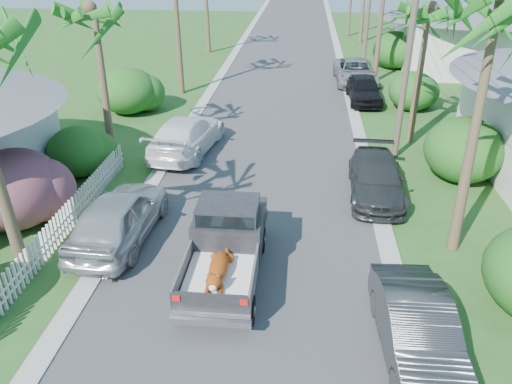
# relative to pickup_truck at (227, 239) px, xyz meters

# --- Properties ---
(ground) EXTENTS (120.00, 120.00, 0.00)m
(ground) POSITION_rel_pickup_truck_xyz_m (0.50, -4.09, -1.01)
(ground) COLOR #2C541F
(ground) RESTS_ON ground
(road) EXTENTS (8.00, 100.00, 0.02)m
(road) POSITION_rel_pickup_truck_xyz_m (0.50, 20.91, -1.00)
(road) COLOR #38383A
(road) RESTS_ON ground
(curb_left) EXTENTS (0.60, 100.00, 0.06)m
(curb_left) POSITION_rel_pickup_truck_xyz_m (-3.80, 20.91, -0.98)
(curb_left) COLOR #A5A39E
(curb_left) RESTS_ON ground
(curb_right) EXTENTS (0.60, 100.00, 0.06)m
(curb_right) POSITION_rel_pickup_truck_xyz_m (4.80, 20.91, -0.98)
(curb_right) COLOR #A5A39E
(curb_right) RESTS_ON ground
(pickup_truck) EXTENTS (1.98, 5.12, 2.06)m
(pickup_truck) POSITION_rel_pickup_truck_xyz_m (0.00, 0.00, 0.00)
(pickup_truck) COLOR black
(pickup_truck) RESTS_ON ground
(parked_car_rn) EXTENTS (1.74, 4.44, 1.44)m
(parked_car_rn) POSITION_rel_pickup_truck_xyz_m (4.77, -2.93, -0.29)
(parked_car_rn) COLOR #2A2D2F
(parked_car_rn) RESTS_ON ground
(parked_car_rm) EXTENTS (2.11, 4.81, 1.38)m
(parked_car_rm) POSITION_rel_pickup_truck_xyz_m (4.81, 5.14, -0.32)
(parked_car_rm) COLOR #282B2D
(parked_car_rm) RESTS_ON ground
(parked_car_rf) EXTENTS (1.91, 4.49, 1.51)m
(parked_car_rf) POSITION_rel_pickup_truck_xyz_m (5.50, 17.07, -0.25)
(parked_car_rf) COLOR black
(parked_car_rf) RESTS_ON ground
(parked_car_rd) EXTENTS (2.68, 5.51, 1.51)m
(parked_car_rd) POSITION_rel_pickup_truck_xyz_m (5.32, 21.17, -0.26)
(parked_car_rd) COLOR #9D9EA4
(parked_car_rd) RESTS_ON ground
(parked_car_ln) EXTENTS (2.22, 5.01, 1.68)m
(parked_car_ln) POSITION_rel_pickup_truck_xyz_m (-3.62, 1.25, -0.17)
(parked_car_ln) COLOR #B3B5BB
(parked_car_ln) RESTS_ON ground
(parked_car_lf) EXTENTS (2.94, 5.76, 1.60)m
(parked_car_lf) POSITION_rel_pickup_truck_xyz_m (-3.10, 8.65, -0.21)
(parked_car_lf) COLOR white
(parked_car_lf) RESTS_ON ground
(palm_l_b) EXTENTS (4.40, 4.40, 7.40)m
(palm_l_b) POSITION_rel_pickup_truck_xyz_m (-6.30, 7.91, 5.14)
(palm_l_b) COLOR brown
(palm_l_b) RESTS_ON ground
(palm_r_b) EXTENTS (4.40, 4.40, 7.20)m
(palm_r_b) POSITION_rel_pickup_truck_xyz_m (7.10, 10.91, 4.94)
(palm_r_b) COLOR brown
(palm_r_b) RESTS_ON ground
(shrub_l_b) EXTENTS (3.00, 3.30, 2.60)m
(shrub_l_b) POSITION_rel_pickup_truck_xyz_m (-7.30, 1.91, 0.29)
(shrub_l_b) COLOR #AD1869
(shrub_l_b) RESTS_ON ground
(shrub_l_c) EXTENTS (2.40, 2.64, 2.00)m
(shrub_l_c) POSITION_rel_pickup_truck_xyz_m (-6.90, 5.91, -0.01)
(shrub_l_c) COLOR #164F1B
(shrub_l_c) RESTS_ON ground
(shrub_l_d) EXTENTS (3.20, 3.52, 2.40)m
(shrub_l_d) POSITION_rel_pickup_truck_xyz_m (-7.50, 13.91, 0.19)
(shrub_l_d) COLOR #164F1B
(shrub_l_d) RESTS_ON ground
(shrub_r_b) EXTENTS (3.00, 3.30, 2.50)m
(shrub_r_b) POSITION_rel_pickup_truck_xyz_m (8.30, 6.91, 0.24)
(shrub_r_b) COLOR #164F1B
(shrub_r_b) RESTS_ON ground
(shrub_r_c) EXTENTS (2.60, 2.86, 2.10)m
(shrub_r_c) POSITION_rel_pickup_truck_xyz_m (8.00, 15.91, 0.04)
(shrub_r_c) COLOR #164F1B
(shrub_r_c) RESTS_ON ground
(shrub_r_d) EXTENTS (3.20, 3.52, 2.60)m
(shrub_r_d) POSITION_rel_pickup_truck_xyz_m (8.50, 25.91, 0.29)
(shrub_r_d) COLOR #164F1B
(shrub_r_d) RESTS_ON ground
(picket_fence) EXTENTS (0.10, 11.00, 1.00)m
(picket_fence) POSITION_rel_pickup_truck_xyz_m (-5.50, 1.41, -0.51)
(picket_fence) COLOR white
(picket_fence) RESTS_ON ground
(house_right_far) EXTENTS (9.00, 8.00, 4.60)m
(house_right_far) POSITION_rel_pickup_truck_xyz_m (13.50, 25.91, 1.11)
(house_right_far) COLOR silver
(house_right_far) RESTS_ON ground
(utility_pole_b) EXTENTS (1.60, 0.26, 9.00)m
(utility_pole_b) POSITION_rel_pickup_truck_xyz_m (6.10, 8.91, 3.59)
(utility_pole_b) COLOR brown
(utility_pole_b) RESTS_ON ground
(utility_pole_c) EXTENTS (1.60, 0.26, 9.00)m
(utility_pole_c) POSITION_rel_pickup_truck_xyz_m (6.10, 23.91, 3.59)
(utility_pole_c) COLOR brown
(utility_pole_c) RESTS_ON ground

